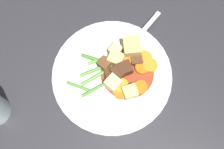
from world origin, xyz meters
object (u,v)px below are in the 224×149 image
object	(u,v)px
potato_chunk_0	(132,48)
carrot_slice_3	(121,86)
potato_chunk_3	(130,92)
carrot_slice_0	(120,92)
meat_chunk_0	(109,72)
carrot_slice_5	(140,87)
carrot_slice_4	(144,58)
potato_chunk_1	(115,50)
meat_chunk_2	(125,69)
carrot_slice_1	(142,68)
dinner_plate	(112,75)
potato_chunk_4	(116,59)
carrot_slice_2	(127,59)
fork	(135,41)
carrot_slice_6	(150,66)
meat_chunk_3	(137,61)
meat_chunk_4	(105,64)
potato_chunk_2	(111,84)
meat_chunk_1	(119,72)

from	to	relation	value
potato_chunk_0	carrot_slice_3	bearing A→B (deg)	-111.35
potato_chunk_0	potato_chunk_3	size ratio (longest dim) A/B	1.38
carrot_slice_0	meat_chunk_0	size ratio (longest dim) A/B	1.27
carrot_slice_5	carrot_slice_4	bearing A→B (deg)	76.04
potato_chunk_1	meat_chunk_2	bearing A→B (deg)	-71.37
carrot_slice_3	potato_chunk_3	distance (m)	0.02
carrot_slice_1	dinner_plate	bearing A→B (deg)	-173.61
potato_chunk_4	meat_chunk_2	world-z (taller)	same
dinner_plate	potato_chunk_0	distance (m)	0.07
carrot_slice_2	potato_chunk_0	xyz separation A→B (m)	(0.01, 0.02, 0.01)
carrot_slice_2	potato_chunk_0	size ratio (longest dim) A/B	0.70
fork	meat_chunk_0	bearing A→B (deg)	-132.35
carrot_slice_5	carrot_slice_6	bearing A→B (deg)	59.88
carrot_slice_3	dinner_plate	bearing A→B (deg)	119.57
potato_chunk_3	potato_chunk_4	size ratio (longest dim) A/B	0.91
carrot_slice_0	meat_chunk_2	bearing A→B (deg)	74.01
carrot_slice_0	carrot_slice_2	bearing A→B (deg)	73.48
meat_chunk_0	meat_chunk_3	size ratio (longest dim) A/B	0.88
carrot_slice_0	carrot_slice_4	size ratio (longest dim) A/B	0.79
meat_chunk_2	meat_chunk_3	xyz separation A→B (m)	(0.03, 0.02, -0.00)
carrot_slice_0	meat_chunk_4	world-z (taller)	meat_chunk_4
meat_chunk_2	carrot_slice_4	bearing A→B (deg)	27.28
meat_chunk_2	carrot_slice_3	bearing A→B (deg)	-108.14
potato_chunk_2	meat_chunk_0	xyz separation A→B (m)	(-0.00, 0.03, -0.00)
carrot_slice_4	potato_chunk_1	distance (m)	0.06
carrot_slice_4	meat_chunk_0	size ratio (longest dim) A/B	1.60
potato_chunk_4	potato_chunk_2	bearing A→B (deg)	-105.13
carrot_slice_3	potato_chunk_4	bearing A→B (deg)	95.34
dinner_plate	carrot_slice_1	world-z (taller)	carrot_slice_1
potato_chunk_1	meat_chunk_0	size ratio (longest dim) A/B	1.13
dinner_plate	carrot_slice_3	size ratio (longest dim) A/B	8.33
potato_chunk_3	potato_chunk_4	bearing A→B (deg)	106.51
carrot_slice_0	carrot_slice_3	world-z (taller)	same
potato_chunk_0	carrot_slice_6	bearing A→B (deg)	-48.21
carrot_slice_2	fork	world-z (taller)	carrot_slice_2
carrot_slice_0	carrot_slice_3	xyz separation A→B (m)	(0.00, 0.01, 0.00)
carrot_slice_4	meat_chunk_4	bearing A→B (deg)	-175.70
meat_chunk_0	carrot_slice_0	bearing A→B (deg)	-65.89
potato_chunk_1	potato_chunk_4	world-z (taller)	potato_chunk_4
potato_chunk_4	potato_chunk_0	bearing A→B (deg)	30.30
carrot_slice_6	potato_chunk_1	xyz separation A→B (m)	(-0.07, 0.04, 0.01)
carrot_slice_3	carrot_slice_4	world-z (taller)	carrot_slice_3
carrot_slice_2	carrot_slice_3	size ratio (longest dim) A/B	0.89
potato_chunk_1	meat_chunk_0	distance (m)	0.05
carrot_slice_6	meat_chunk_1	bearing A→B (deg)	-170.96
carrot_slice_0	meat_chunk_1	size ratio (longest dim) A/B	0.96
dinner_plate	meat_chunk_1	bearing A→B (deg)	-1.62
carrot_slice_1	meat_chunk_3	world-z (taller)	meat_chunk_3
carrot_slice_6	fork	xyz separation A→B (m)	(-0.03, 0.06, -0.00)
potato_chunk_2	carrot_slice_1	bearing A→B (deg)	24.38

